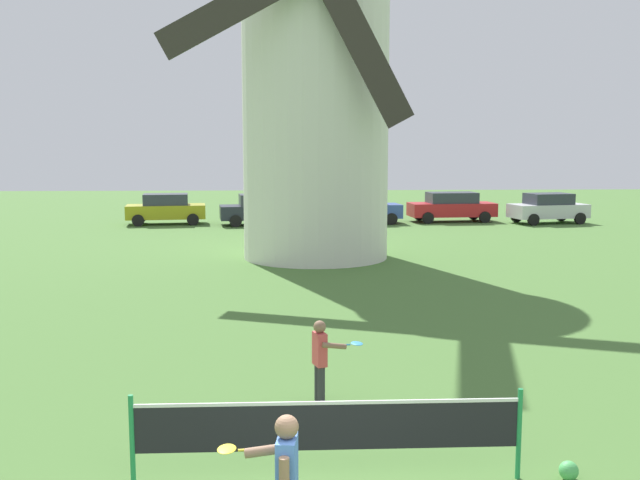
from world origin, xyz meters
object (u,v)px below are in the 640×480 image
parked_car_black (264,209)px  parked_car_red (452,206)px  windmill (315,65)px  tennis_net (328,427)px  parked_car_blue (363,208)px  parked_car_silver (548,208)px  stray_ball (569,471)px  parked_car_mustard (166,208)px  player_far (321,356)px

parked_car_black → parked_car_red: bearing=6.0°
windmill → parked_car_black: (-2.17, 10.95, -5.94)m
windmill → tennis_net: bearing=-91.8°
tennis_net → parked_car_blue: size_ratio=1.14×
parked_car_black → parked_car_silver: same height
stray_ball → parked_car_mustard: size_ratio=0.06×
parked_car_black → stray_ball: bearing=-81.0°
tennis_net → parked_car_mustard: parked_car_mustard is taller
parked_car_black → parked_car_red: size_ratio=1.01×
windmill → stray_ball: windmill is taller
windmill → parked_car_mustard: windmill is taller
tennis_net → parked_car_silver: size_ratio=1.10×
windmill → tennis_net: size_ratio=3.17×
parked_car_black → parked_car_blue: bearing=3.9°
stray_ball → parked_car_silver: (10.24, 28.22, 0.69)m
windmill → parked_car_silver: (12.54, 10.95, -5.94)m
windmill → parked_car_blue: bearing=75.6°
windmill → player_far: size_ratio=11.30×
tennis_net → parked_car_blue: 28.71m
tennis_net → parked_car_mustard: (-6.68, 28.64, 0.13)m
parked_car_mustard → player_far: bearing=-75.5°
parked_car_blue → parked_car_red: size_ratio=0.87×
parked_car_blue → stray_ball: bearing=-91.2°
stray_ball → parked_car_silver: 30.03m
parked_car_black → parked_car_silver: (14.71, -0.00, -0.00)m
parked_car_mustard → parked_car_red: (14.94, 0.56, 0.00)m
tennis_net → stray_ball: size_ratio=19.99×
parked_car_mustard → stray_ball: bearing=-71.6°
windmill → parked_car_silver: 17.68m
parked_car_blue → parked_car_silver: 9.64m
stray_ball → parked_car_black: size_ratio=0.05×
parked_car_silver → player_far: bearing=-117.1°
player_far → parked_car_blue: 26.05m
parked_car_mustard → parked_car_black: bearing=-5.5°
tennis_net → player_far: (0.05, 2.67, 0.04)m
tennis_net → player_far: bearing=88.9°
stray_ball → parked_car_blue: parked_car_blue is taller
tennis_net → parked_car_red: parked_car_red is taller
windmill → player_far: windmill is taller
parked_car_blue → parked_car_silver: size_ratio=0.97×
windmill → stray_ball: bearing=-82.4°
tennis_net → parked_car_black: 28.20m
stray_ball → parked_car_mustard: parked_car_mustard is taller
stray_ball → parked_car_red: parked_car_red is taller
stray_ball → parked_car_black: (-4.47, 28.22, 0.70)m
stray_ball → parked_car_blue: (0.61, 28.57, 0.69)m
stray_ball → parked_car_red: (5.42, 29.27, 0.70)m
player_far → parked_car_red: parked_car_red is taller
parked_car_blue → parked_car_red: same height
player_far → parked_car_black: (-1.67, 25.48, 0.08)m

